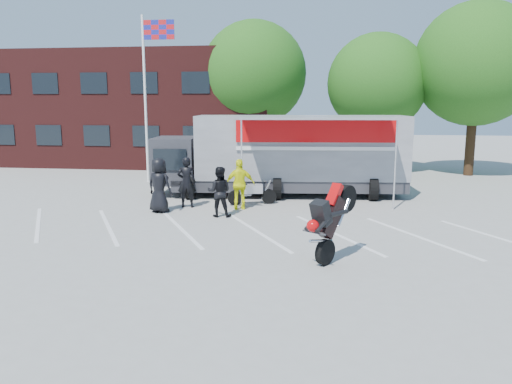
% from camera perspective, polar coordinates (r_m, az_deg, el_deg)
% --- Properties ---
extents(ground, '(100.00, 100.00, 0.00)m').
position_cam_1_polar(ground, '(14.43, -1.28, -5.47)').
color(ground, '#989994').
rests_on(ground, ground).
extents(parking_bay_lines, '(18.09, 13.33, 0.01)m').
position_cam_1_polar(parking_bay_lines, '(15.38, -0.69, -4.45)').
color(parking_bay_lines, white).
rests_on(parking_bay_lines, ground).
extents(office_building, '(18.00, 8.00, 7.00)m').
position_cam_1_polar(office_building, '(33.99, -13.40, 9.23)').
color(office_building, '#471816').
rests_on(office_building, ground).
extents(flagpole, '(1.61, 0.12, 8.00)m').
position_cam_1_polar(flagpole, '(25.21, -12.07, 12.59)').
color(flagpole, white).
rests_on(flagpole, ground).
extents(tree_left, '(6.12, 6.12, 8.64)m').
position_cam_1_polar(tree_left, '(30.06, -0.24, 13.36)').
color(tree_left, '#382314').
rests_on(tree_left, ground).
extents(tree_mid, '(5.44, 5.44, 7.68)m').
position_cam_1_polar(tree_mid, '(28.87, 13.67, 11.97)').
color(tree_mid, '#382314').
rests_on(tree_mid, ground).
extents(tree_right, '(6.46, 6.46, 9.12)m').
position_cam_1_polar(tree_right, '(29.34, 23.87, 13.20)').
color(tree_right, '#382314').
rests_on(tree_right, ground).
extents(transporter_truck, '(11.00, 6.06, 3.36)m').
position_cam_1_polar(transporter_truck, '(21.32, 3.73, -0.37)').
color(transporter_truck, '#95969D').
rests_on(transporter_truck, ground).
extents(parked_motorcycle, '(2.05, 1.26, 1.02)m').
position_cam_1_polar(parked_motorcycle, '(19.35, -0.44, -1.43)').
color(parked_motorcycle, silver).
rests_on(parked_motorcycle, ground).
extents(stunt_bike_rider, '(1.72, 1.95, 2.11)m').
position_cam_1_polar(stunt_bike_rider, '(12.90, 9.65, -7.51)').
color(stunt_bike_rider, black).
rests_on(stunt_bike_rider, ground).
extents(spectator_leather_a, '(1.10, 0.89, 1.96)m').
position_cam_1_polar(spectator_leather_a, '(18.14, -11.00, 0.75)').
color(spectator_leather_a, black).
rests_on(spectator_leather_a, ground).
extents(spectator_leather_b, '(0.75, 0.54, 1.91)m').
position_cam_1_polar(spectator_leather_b, '(18.84, -7.94, 1.11)').
color(spectator_leather_b, black).
rests_on(spectator_leather_b, ground).
extents(spectator_leather_c, '(0.88, 0.71, 1.74)m').
position_cam_1_polar(spectator_leather_c, '(17.19, -4.23, 0.03)').
color(spectator_leather_c, black).
rests_on(spectator_leather_c, ground).
extents(spectator_hivis, '(1.17, 0.70, 1.86)m').
position_cam_1_polar(spectator_hivis, '(18.33, -1.85, 0.87)').
color(spectator_hivis, '#F9FF0D').
rests_on(spectator_hivis, ground).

